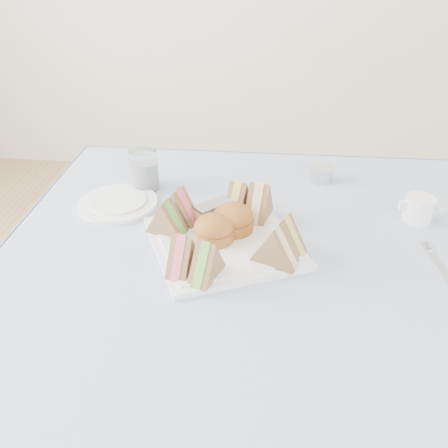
# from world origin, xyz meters

# --- Properties ---
(table) EXTENTS (0.90, 0.90, 0.74)m
(table) POSITION_xyz_m (0.00, 0.00, 0.37)
(table) COLOR brown
(table) RESTS_ON floor
(tablecloth) EXTENTS (1.02, 1.02, 0.01)m
(tablecloth) POSITION_xyz_m (0.00, 0.00, 0.74)
(tablecloth) COLOR silver
(tablecloth) RESTS_ON table
(serving_plate) EXTENTS (0.36, 0.36, 0.01)m
(serving_plate) POSITION_xyz_m (-0.07, 0.04, 0.75)
(serving_plate) COLOR white
(serving_plate) RESTS_ON tablecloth
(sandwich_fl_a) EXTENTS (0.06, 0.09, 0.07)m
(sandwich_fl_a) POSITION_xyz_m (-0.13, -0.06, 0.79)
(sandwich_fl_a) COLOR #86694C
(sandwich_fl_a) RESTS_ON serving_plate
(sandwich_fl_b) EXTENTS (0.06, 0.09, 0.07)m
(sandwich_fl_b) POSITION_xyz_m (-0.09, -0.08, 0.79)
(sandwich_fl_b) COLOR #86694C
(sandwich_fl_b) RESTS_ON serving_plate
(sandwich_fr_a) EXTENTS (0.09, 0.07, 0.07)m
(sandwich_fr_a) POSITION_xyz_m (0.05, 0.02, 0.80)
(sandwich_fr_a) COLOR #86694C
(sandwich_fr_a) RESTS_ON serving_plate
(sandwich_fr_b) EXTENTS (0.10, 0.07, 0.08)m
(sandwich_fr_b) POSITION_xyz_m (0.03, -0.03, 0.80)
(sandwich_fr_b) COLOR #86694C
(sandwich_fr_b) RESTS_ON serving_plate
(sandwich_bl_a) EXTENTS (0.09, 0.06, 0.07)m
(sandwich_bl_a) POSITION_xyz_m (-0.18, 0.06, 0.79)
(sandwich_bl_a) COLOR #86694C
(sandwich_bl_a) RESTS_ON serving_plate
(sandwich_bl_b) EXTENTS (0.10, 0.07, 0.08)m
(sandwich_bl_b) POSITION_xyz_m (-0.17, 0.10, 0.80)
(sandwich_bl_b) COLOR #86694C
(sandwich_bl_b) RESTS_ON serving_plate
(sandwich_br_a) EXTENTS (0.06, 0.10, 0.08)m
(sandwich_br_a) POSITION_xyz_m (-0.00, 0.14, 0.80)
(sandwich_br_a) COLOR #86694C
(sandwich_br_a) RESTS_ON serving_plate
(sandwich_br_b) EXTENTS (0.06, 0.09, 0.07)m
(sandwich_br_b) POSITION_xyz_m (-0.05, 0.16, 0.79)
(sandwich_br_b) COLOR #86694C
(sandwich_br_b) RESTS_ON serving_plate
(scone_left) EXTENTS (0.10, 0.10, 0.05)m
(scone_left) POSITION_xyz_m (-0.09, 0.04, 0.78)
(scone_left) COLOR #A95925
(scone_left) RESTS_ON serving_plate
(scone_right) EXTENTS (0.12, 0.12, 0.06)m
(scone_right) POSITION_xyz_m (-0.05, 0.08, 0.79)
(scone_right) COLOR #A95925
(scone_right) RESTS_ON serving_plate
(pastry_slice) EXTENTS (0.08, 0.08, 0.04)m
(pastry_slice) POSITION_xyz_m (-0.10, 0.12, 0.78)
(pastry_slice) COLOR tan
(pastry_slice) RESTS_ON serving_plate
(side_plate) EXTENTS (0.18, 0.18, 0.01)m
(side_plate) POSITION_xyz_m (-0.32, 0.18, 0.75)
(side_plate) COLOR white
(side_plate) RESTS_ON tablecloth
(water_glass) EXTENTS (0.08, 0.08, 0.10)m
(water_glass) POSITION_xyz_m (-0.28, 0.27, 0.79)
(water_glass) COLOR white
(water_glass) RESTS_ON tablecloth
(tea_strainer) EXTENTS (0.08, 0.08, 0.03)m
(tea_strainer) POSITION_xyz_m (0.15, 0.35, 0.76)
(tea_strainer) COLOR silver
(tea_strainer) RESTS_ON tablecloth
(fork) EXTENTS (0.03, 0.16, 0.00)m
(fork) POSITION_xyz_m (0.35, -0.03, 0.75)
(fork) COLOR silver
(fork) RESTS_ON tablecloth
(creamer_jug) EXTENTS (0.07, 0.07, 0.06)m
(creamer_jug) POSITION_xyz_m (0.34, 0.18, 0.77)
(creamer_jug) COLOR white
(creamer_jug) RESTS_ON tablecloth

